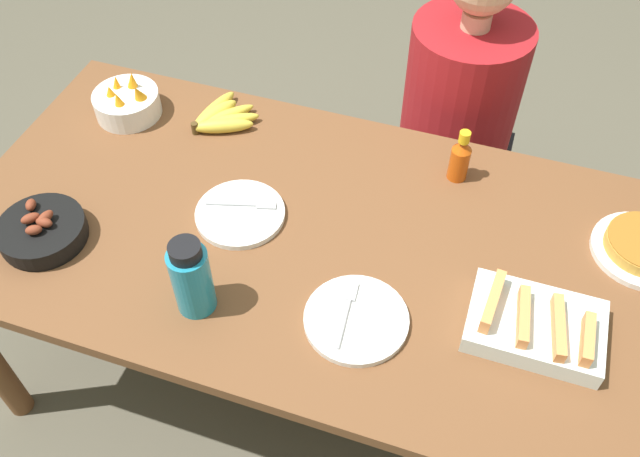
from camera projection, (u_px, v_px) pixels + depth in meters
The scene contains 11 objects.
ground_plane at pixel (320, 376), 2.20m from camera, with size 14.00×14.00×0.00m, color #565142.
dining_table at pixel (320, 257), 1.72m from camera, with size 1.83×0.91×0.71m.
banana_bunch at pixel (219, 118), 1.92m from camera, with size 0.18×0.20×0.04m.
melon_tray at pixel (535, 325), 1.46m from camera, with size 0.29×0.20×0.09m.
skillet at pixel (40, 231), 1.63m from camera, with size 0.34×0.21×0.08m.
empty_plate_near_front at pixel (356, 319), 1.49m from camera, with size 0.23×0.23×0.02m.
empty_plate_far_left at pixel (240, 213), 1.70m from camera, with size 0.23×0.23×0.02m.
fruit_bowl_mango at pixel (127, 103), 1.93m from camera, with size 0.19×0.19×0.12m.
water_bottle at pixel (191, 278), 1.46m from camera, with size 0.09×0.09×0.21m.
hot_sauce_bottle at pixel (460, 158), 1.74m from camera, with size 0.05×0.05×0.15m.
person_figure at pixel (452, 144), 2.24m from camera, with size 0.39×0.39×1.14m.
Camera 1 is at (0.34, -1.01, 1.98)m, focal length 38.00 mm.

